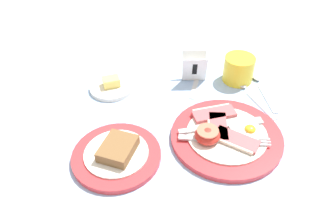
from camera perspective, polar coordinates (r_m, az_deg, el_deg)
ground_plane at (r=0.70m, az=4.09°, el=-4.12°), size 3.00×3.00×0.00m
breakfast_plate at (r=0.70m, az=9.95°, el=-3.95°), size 0.23×0.23×0.04m
bread_plate at (r=0.66m, az=-8.89°, el=-7.25°), size 0.18×0.18×0.04m
sugar_cup at (r=0.85m, az=12.22°, el=7.46°), size 0.08×0.08×0.07m
butter_dish at (r=0.83m, az=-9.76°, el=4.48°), size 0.11×0.11×0.03m
number_card at (r=0.84m, az=4.59°, el=7.75°), size 0.06×0.05×0.07m
teaspoon_by_saucer at (r=0.88m, az=15.30°, el=5.54°), size 0.03×0.19×0.01m
teaspoon_near_cup at (r=0.77m, az=3.88°, el=1.48°), size 0.08×0.19×0.01m
teaspoon_stray at (r=0.84m, az=12.99°, el=4.35°), size 0.07×0.19×0.01m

